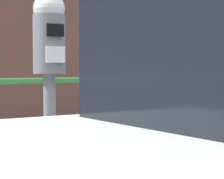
% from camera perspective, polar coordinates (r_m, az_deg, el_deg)
% --- Properties ---
extents(parking_meter, '(0.18, 0.20, 1.59)m').
position_cam_1_polar(parking_meter, '(2.75, -7.45, 2.73)').
color(parking_meter, slate).
rests_on(parking_meter, sidewalk_curb).
extents(pedestrian_at_meter, '(0.65, 0.50, 1.80)m').
position_cam_1_polar(pedestrian_at_meter, '(3.17, 1.44, 0.36)').
color(pedestrian_at_meter, '#1E233F').
rests_on(pedestrian_at_meter, sidewalk_curb).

